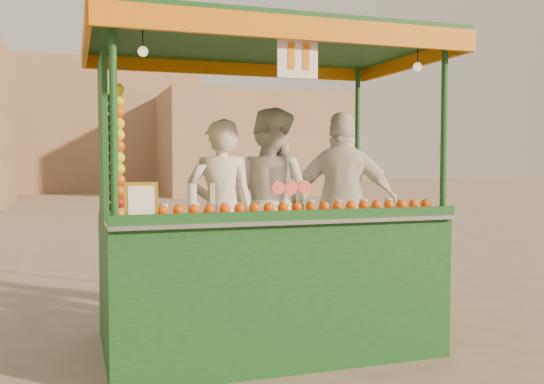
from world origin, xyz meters
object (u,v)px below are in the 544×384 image
object	(u,v)px
vendor_left	(221,212)
vendor_middle	(271,203)
vendor_right	(344,204)
juice_cart	(259,249)

from	to	relation	value
vendor_left	vendor_middle	distance (m)	0.58
vendor_middle	vendor_right	distance (m)	0.73
vendor_left	juice_cart	bearing A→B (deg)	128.80
juice_cart	vendor_left	bearing A→B (deg)	116.89
juice_cart	vendor_left	world-z (taller)	juice_cart
vendor_left	vendor_right	bearing A→B (deg)	-169.61
vendor_left	vendor_right	size ratio (longest dim) A/B	0.94
juice_cart	vendor_middle	xyz separation A→B (m)	(0.32, 0.63, 0.36)
juice_cart	vendor_right	xyz separation A→B (m)	(1.02, 0.42, 0.35)
juice_cart	vendor_middle	bearing A→B (deg)	63.06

